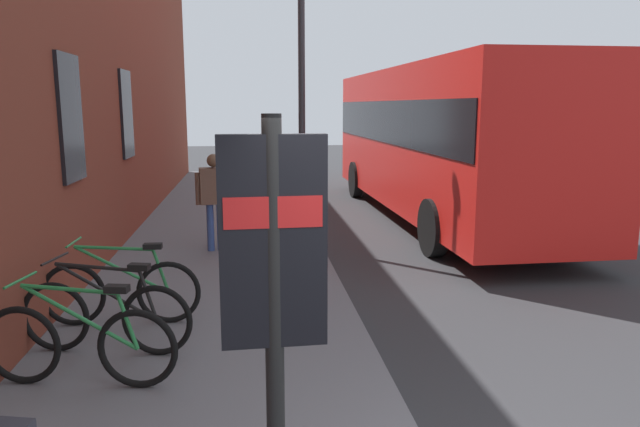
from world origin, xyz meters
TOP-DOWN VIEW (x-y plane):
  - ground at (6.00, -1.00)m, footprint 60.00×60.00m
  - sidewalk_pavement at (8.00, 1.75)m, footprint 24.00×3.50m
  - station_facade at (8.99, 3.80)m, footprint 22.00×0.65m
  - bicycle_beside_lamp at (2.72, 2.75)m, footprint 0.53×1.75m
  - bicycle_far_end at (3.41, 2.69)m, footprint 0.56×1.74m
  - bicycle_nearest_sign at (4.21, 2.70)m, footprint 0.48×1.77m
  - transit_info_sign at (0.59, 1.14)m, footprint 0.11×0.55m
  - city_bus at (10.56, -3.00)m, footprint 10.54×2.78m
  - pedestrian_by_facade at (8.22, 0.47)m, footprint 0.61×0.31m
  - pedestrian_near_bus at (7.57, 1.84)m, footprint 0.30×0.62m
  - street_lamp at (8.16, 0.30)m, footprint 0.28×0.28m

SIDE VIEW (x-z plane):
  - ground at x=6.00m, z-range 0.00..0.00m
  - sidewalk_pavement at x=8.00m, z-range 0.00..0.12m
  - bicycle_beside_lamp at x=2.72m, z-range 0.02..1.00m
  - bicycle_far_end at x=3.41m, z-range 0.02..1.00m
  - bicycle_nearest_sign at x=4.21m, z-range 0.02..1.00m
  - pedestrian_by_facade at x=8.22m, z-range 0.30..1.91m
  - pedestrian_near_bus at x=7.57m, z-range 0.30..1.95m
  - transit_info_sign at x=0.59m, z-range 0.52..2.92m
  - city_bus at x=10.56m, z-range 0.24..3.59m
  - street_lamp at x=8.16m, z-range 0.61..6.17m
  - station_facade at x=8.99m, z-range 0.00..8.80m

